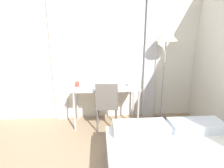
{
  "coord_description": "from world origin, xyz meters",
  "views": [
    {
      "loc": [
        -0.15,
        -0.77,
        1.69
      ],
      "look_at": [
        0.07,
        1.99,
        0.92
      ],
      "focal_mm": 28.0,
      "sensor_mm": 36.0,
      "label": 1
    }
  ],
  "objects_px": {
    "desk": "(106,89)",
    "book": "(103,86)",
    "desk_chair": "(107,103)",
    "telephone": "(131,84)",
    "mug": "(77,84)",
    "standing_lamp": "(166,41)"
  },
  "relations": [
    {
      "from": "desk_chair",
      "to": "telephone",
      "type": "bearing_deg",
      "value": 29.3
    },
    {
      "from": "desk",
      "to": "mug",
      "type": "bearing_deg",
      "value": 178.47
    },
    {
      "from": "desk_chair",
      "to": "mug",
      "type": "xyz_separation_m",
      "value": [
        -0.54,
        0.25,
        0.29
      ]
    },
    {
      "from": "book",
      "to": "mug",
      "type": "relative_size",
      "value": 2.33
    },
    {
      "from": "desk",
      "to": "desk_chair",
      "type": "xyz_separation_m",
      "value": [
        0.0,
        -0.24,
        -0.18
      ]
    },
    {
      "from": "standing_lamp",
      "to": "mug",
      "type": "distance_m",
      "value": 1.81
    },
    {
      "from": "desk_chair",
      "to": "standing_lamp",
      "type": "bearing_deg",
      "value": 16.89
    },
    {
      "from": "desk",
      "to": "desk_chair",
      "type": "relative_size",
      "value": 1.37
    },
    {
      "from": "desk",
      "to": "book",
      "type": "bearing_deg",
      "value": -152.26
    },
    {
      "from": "telephone",
      "to": "mug",
      "type": "xyz_separation_m",
      "value": [
        -1.01,
        0.02,
        0.01
      ]
    },
    {
      "from": "standing_lamp",
      "to": "mug",
      "type": "height_order",
      "value": "standing_lamp"
    },
    {
      "from": "standing_lamp",
      "to": "book",
      "type": "distance_m",
      "value": 1.42
    },
    {
      "from": "desk",
      "to": "book",
      "type": "height_order",
      "value": "book"
    },
    {
      "from": "standing_lamp",
      "to": "mug",
      "type": "bearing_deg",
      "value": -179.72
    },
    {
      "from": "mug",
      "to": "book",
      "type": "bearing_deg",
      "value": -5.54
    },
    {
      "from": "telephone",
      "to": "mug",
      "type": "height_order",
      "value": "mug"
    },
    {
      "from": "desk",
      "to": "mug",
      "type": "height_order",
      "value": "mug"
    },
    {
      "from": "standing_lamp",
      "to": "book",
      "type": "xyz_separation_m",
      "value": [
        -1.17,
        -0.05,
        -0.8
      ]
    },
    {
      "from": "desk_chair",
      "to": "standing_lamp",
      "type": "relative_size",
      "value": 0.5
    },
    {
      "from": "desk",
      "to": "book",
      "type": "distance_m",
      "value": 0.11
    },
    {
      "from": "desk",
      "to": "desk_chair",
      "type": "distance_m",
      "value": 0.3
    },
    {
      "from": "telephone",
      "to": "book",
      "type": "xyz_separation_m",
      "value": [
        -0.54,
        -0.02,
        -0.03
      ]
    }
  ]
}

